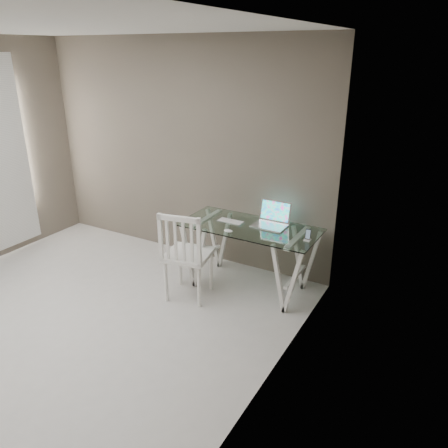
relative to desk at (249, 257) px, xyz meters
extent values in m
plane|color=beige|center=(-1.20, -1.77, -0.38)|extent=(4.50, 4.50, 0.00)
cube|color=#61584C|center=(-1.20, 0.48, 0.97)|extent=(4.00, 0.02, 2.70)
cube|color=#61584C|center=(0.80, -1.77, 0.97)|extent=(0.02, 4.50, 2.70)
cube|color=silver|center=(0.00, 0.00, 0.36)|extent=(1.50, 0.70, 0.01)
cube|color=white|center=(-0.55, 0.00, -0.02)|extent=(0.24, 0.62, 0.72)
cube|color=white|center=(0.55, 0.00, -0.02)|extent=(0.24, 0.62, 0.72)
cube|color=white|center=(-0.49, -0.48, 0.11)|extent=(0.55, 0.55, 0.04)
cylinder|color=white|center=(-0.63, -0.70, -0.15)|extent=(0.04, 0.04, 0.47)
cylinder|color=white|center=(-0.27, -0.62, -0.15)|extent=(0.04, 0.04, 0.47)
cylinder|color=white|center=(-0.71, -0.33, -0.15)|extent=(0.04, 0.04, 0.47)
cylinder|color=white|center=(-0.34, -0.25, -0.15)|extent=(0.04, 0.04, 0.47)
cube|color=white|center=(-0.44, -0.69, 0.37)|extent=(0.46, 0.13, 0.52)
cube|color=silver|center=(0.19, 0.11, 0.37)|extent=(0.36, 0.25, 0.02)
cube|color=#19D899|center=(0.19, 0.26, 0.49)|extent=(0.36, 0.06, 0.23)
cube|color=silver|center=(-0.25, 0.02, 0.37)|extent=(0.30, 0.13, 0.01)
ellipsoid|color=white|center=(-0.12, -0.25, 0.38)|extent=(0.10, 0.06, 0.03)
cube|color=white|center=(0.67, -0.06, 0.37)|extent=(0.06, 0.06, 0.01)
cube|color=black|center=(0.67, -0.05, 0.43)|extent=(0.05, 0.03, 0.11)
camera|label=1|loc=(1.91, -3.94, 2.14)|focal=35.00mm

